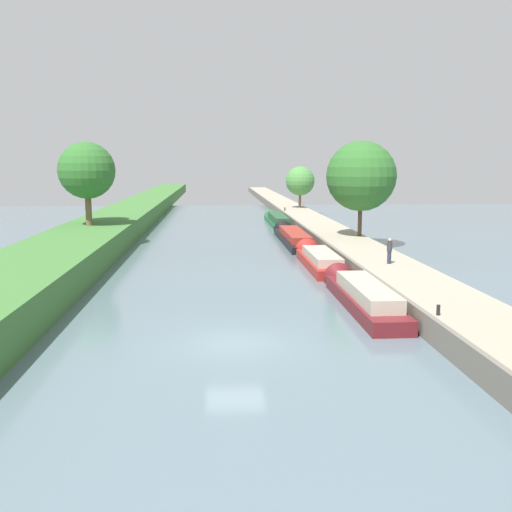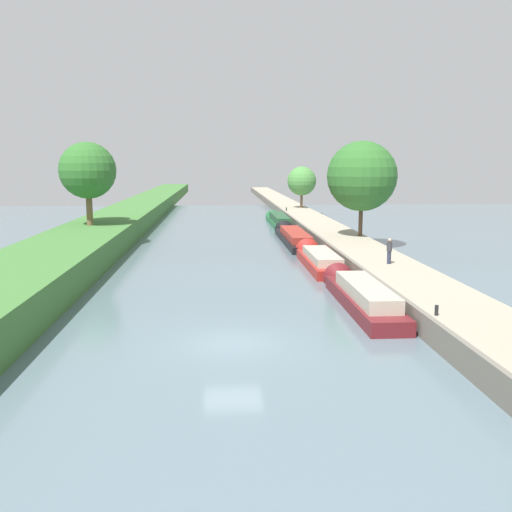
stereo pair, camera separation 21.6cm
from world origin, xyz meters
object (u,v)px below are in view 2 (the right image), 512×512
object	(u,v)px
narrowboat_green	(278,220)
mooring_bollard_far	(286,209)
narrowboat_black	(293,237)
mooring_bollard_near	(437,310)
narrowboat_red	(318,259)
narrowboat_maroon	(360,294)
person_walking	(389,250)

from	to	relation	value
narrowboat_green	mooring_bollard_far	size ratio (longest dim) A/B	34.91
narrowboat_black	mooring_bollard_far	world-z (taller)	mooring_bollard_far
narrowboat_green	mooring_bollard_near	world-z (taller)	mooring_bollard_near
narrowboat_red	narrowboat_green	size ratio (longest dim) A/B	0.70
narrowboat_maroon	narrowboat_green	bearing A→B (deg)	90.25
narrowboat_black	person_walking	size ratio (longest dim) A/B	9.40
narrowboat_red	narrowboat_green	xyz separation A→B (m)	(-0.01, 28.49, 0.05)
narrowboat_maroon	person_walking	xyz separation A→B (m)	(3.45, 6.30, 1.40)
narrowboat_black	narrowboat_red	bearing A→B (deg)	-89.19
narrowboat_red	narrowboat_black	xyz separation A→B (m)	(-0.19, 13.10, -0.00)
narrowboat_black	narrowboat_green	distance (m)	15.39
narrowboat_maroon	mooring_bollard_near	bearing A→B (deg)	-74.74
mooring_bollard_near	narrowboat_maroon	bearing A→B (deg)	105.26
mooring_bollard_near	mooring_bollard_far	world-z (taller)	same
narrowboat_maroon	mooring_bollard_far	bearing A→B (deg)	87.93
narrowboat_red	mooring_bollard_far	size ratio (longest dim) A/B	24.52
narrowboat_red	narrowboat_black	distance (m)	13.10
narrowboat_maroon	narrowboat_red	world-z (taller)	narrowboat_maroon
narrowboat_red	mooring_bollard_near	size ratio (longest dim) A/B	24.52
mooring_bollard_far	person_walking	bearing A→B (deg)	-87.64
person_walking	narrowboat_maroon	bearing A→B (deg)	-118.71
narrowboat_maroon	mooring_bollard_near	size ratio (longest dim) A/B	26.10
narrowboat_maroon	mooring_bollard_near	distance (m)	6.62
narrowboat_green	mooring_bollard_near	xyz separation A→B (m)	(1.91, -46.88, 0.77)
narrowboat_red	mooring_bollard_far	distance (m)	36.02
person_walking	mooring_bollard_far	xyz separation A→B (m)	(-1.72, 41.71, -0.65)
narrowboat_black	narrowboat_maroon	bearing A→B (deg)	-89.21
narrowboat_maroon	narrowboat_red	size ratio (longest dim) A/B	1.06
narrowboat_black	mooring_bollard_near	distance (m)	31.58
narrowboat_red	person_walking	world-z (taller)	person_walking
mooring_bollard_near	narrowboat_black	bearing A→B (deg)	93.77
mooring_bollard_near	mooring_bollard_far	bearing A→B (deg)	90.00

